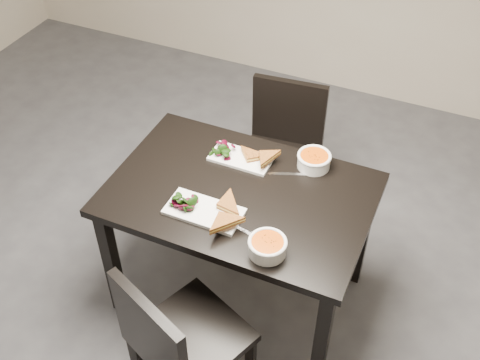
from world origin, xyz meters
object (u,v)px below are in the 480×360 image
(plate_near, at_px, (204,211))
(soup_bowl_near, at_px, (267,246))
(table, at_px, (240,207))
(soup_bowl_far, at_px, (314,160))
(chair_far, at_px, (282,146))
(chair_near, at_px, (176,340))
(plate_far, at_px, (241,158))

(plate_near, bearing_deg, soup_bowl_near, -16.51)
(soup_bowl_near, bearing_deg, table, 130.81)
(table, bearing_deg, soup_bowl_far, 50.23)
(chair_far, relative_size, plate_near, 2.50)
(table, height_order, soup_bowl_far, soup_bowl_far)
(chair_far, bearing_deg, table, -92.07)
(soup_bowl_near, relative_size, soup_bowl_far, 0.99)
(table, distance_m, soup_bowl_near, 0.41)
(table, bearing_deg, chair_far, 93.52)
(chair_near, bearing_deg, plate_near, 123.82)
(table, xyz_separation_m, plate_far, (-0.09, 0.21, 0.11))
(table, height_order, plate_far, plate_far)
(chair_far, xyz_separation_m, plate_near, (-0.05, -0.88, 0.27))
(chair_far, relative_size, plate_far, 2.84)
(plate_near, xyz_separation_m, soup_bowl_far, (0.34, 0.49, 0.03))
(soup_bowl_near, distance_m, plate_far, 0.60)
(table, relative_size, soup_bowl_near, 7.41)
(plate_far, bearing_deg, soup_bowl_far, 15.67)
(plate_near, height_order, plate_far, plate_near)
(chair_far, bearing_deg, plate_far, -100.74)
(chair_far, height_order, plate_near, chair_far)
(plate_near, height_order, soup_bowl_far, soup_bowl_far)
(chair_near, relative_size, plate_far, 2.84)
(chair_far, distance_m, soup_bowl_near, 1.07)
(soup_bowl_near, bearing_deg, plate_near, 163.49)
(table, distance_m, chair_near, 0.68)
(soup_bowl_near, bearing_deg, chair_far, 106.54)
(plate_far, relative_size, soup_bowl_far, 1.84)
(chair_far, distance_m, plate_near, 0.93)
(soup_bowl_far, bearing_deg, table, -129.77)
(plate_near, distance_m, soup_bowl_far, 0.60)
(plate_near, relative_size, plate_far, 1.14)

